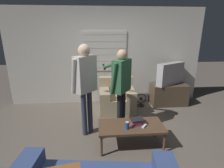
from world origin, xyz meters
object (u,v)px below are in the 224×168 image
object	(u,v)px
tv	(170,74)
person_left_standing	(85,79)
book_stack	(137,121)
soda_can	(127,125)
coffee_table	(131,127)
armchair_beige	(117,98)
spare_remote	(144,126)
floor_fan	(141,100)
person_right_standing	(121,81)

from	to	relation	value
tv	person_left_standing	size ratio (longest dim) A/B	0.48
book_stack	soda_can	world-z (taller)	soda_can
coffee_table	person_left_standing	distance (m)	1.19
coffee_table	armchair_beige	bearing A→B (deg)	93.40
spare_remote	floor_fan	size ratio (longest dim) A/B	0.36
floor_fan	coffee_table	bearing A→B (deg)	-109.61
armchair_beige	tv	distance (m)	1.58
tv	person_right_standing	world-z (taller)	person_right_standing
person_left_standing	book_stack	xyz separation A→B (m)	(0.89, -0.45, -0.65)
tv	person_left_standing	distance (m)	2.51
spare_remote	soda_can	bearing A→B (deg)	-131.79
coffee_table	person_right_standing	size ratio (longest dim) A/B	0.68
armchair_beige	floor_fan	size ratio (longest dim) A/B	2.47
person_right_standing	book_stack	xyz separation A→B (m)	(0.21, -0.54, -0.58)
coffee_table	person_right_standing	distance (m)	0.88
soda_can	spare_remote	bearing A→B (deg)	8.77
spare_remote	person_left_standing	bearing A→B (deg)	-169.06
book_stack	floor_fan	bearing A→B (deg)	73.23
person_right_standing	floor_fan	distance (m)	1.57
person_left_standing	floor_fan	world-z (taller)	person_left_standing
floor_fan	person_right_standing	bearing A→B (deg)	-122.51
person_right_standing	soda_can	bearing A→B (deg)	-142.87
tv	floor_fan	xyz separation A→B (m)	(-0.78, -0.07, -0.71)
book_stack	spare_remote	distance (m)	0.15
person_right_standing	spare_remote	world-z (taller)	person_right_standing
coffee_table	person_right_standing	bearing A→B (deg)	100.80
coffee_table	spare_remote	world-z (taller)	spare_remote
armchair_beige	book_stack	bearing A→B (deg)	97.53
tv	floor_fan	bearing A→B (deg)	-24.10
person_left_standing	coffee_table	bearing A→B (deg)	-75.85
book_stack	soda_can	size ratio (longest dim) A/B	2.00
armchair_beige	book_stack	world-z (taller)	armchair_beige
coffee_table	spare_remote	size ratio (longest dim) A/B	8.93
floor_fan	tv	bearing A→B (deg)	5.13
soda_can	person_left_standing	bearing A→B (deg)	139.66
spare_remote	floor_fan	xyz separation A→B (m)	(0.38, 1.73, -0.26)
person_left_standing	person_right_standing	bearing A→B (deg)	-37.37
book_stack	tv	bearing A→B (deg)	53.33
person_left_standing	book_stack	size ratio (longest dim) A/B	6.93
tv	spare_remote	size ratio (longest dim) A/B	6.68
book_stack	spare_remote	bearing A→B (deg)	-38.28
armchair_beige	coffee_table	size ratio (longest dim) A/B	0.77
soda_can	spare_remote	world-z (taller)	soda_can
book_stack	person_right_standing	bearing A→B (deg)	111.23
coffee_table	person_right_standing	xyz separation A→B (m)	(-0.11, 0.57, 0.67)
person_left_standing	spare_remote	distance (m)	1.34
armchair_beige	book_stack	distance (m)	1.49
soda_can	spare_remote	xyz separation A→B (m)	(0.31, 0.05, -0.05)
armchair_beige	person_left_standing	distance (m)	1.47
person_left_standing	soda_can	distance (m)	1.12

